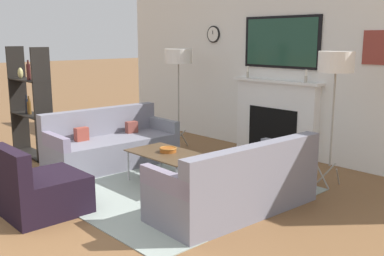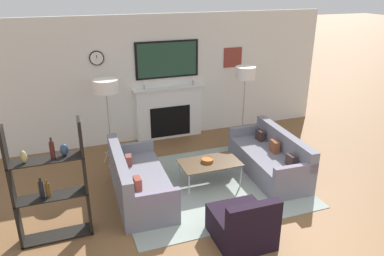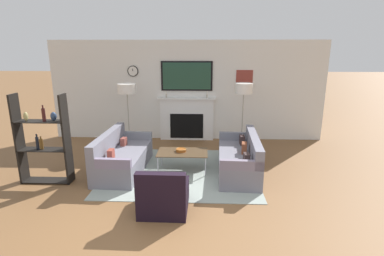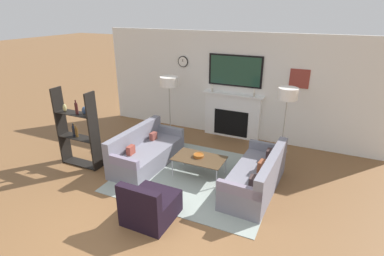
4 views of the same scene
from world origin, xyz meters
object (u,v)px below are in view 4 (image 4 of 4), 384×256
(decorative_bowl, at_px, (199,155))
(floor_lamp_left, at_px, (169,82))
(couch_left, at_px, (146,152))
(coffee_table, at_px, (199,159))
(floor_lamp_right, at_px, (288,95))
(couch_right, at_px, (257,177))
(armchair, at_px, (150,206))
(shelf_unit, at_px, (78,130))

(decorative_bowl, height_order, floor_lamp_left, floor_lamp_left)
(couch_left, relative_size, coffee_table, 1.83)
(floor_lamp_right, bearing_deg, couch_right, -97.89)
(couch_right, distance_m, decorative_bowl, 1.23)
(couch_right, bearing_deg, floor_lamp_left, 150.56)
(coffee_table, distance_m, floor_lamp_right, 2.32)
(coffee_table, height_order, floor_lamp_right, floor_lamp_right)
(armchair, bearing_deg, floor_lamp_left, 112.84)
(coffee_table, bearing_deg, floor_lamp_left, 134.91)
(armchair, distance_m, floor_lamp_left, 3.55)
(couch_right, distance_m, armchair, 2.07)
(couch_right, relative_size, armchair, 2.39)
(decorative_bowl, xyz_separation_m, floor_lamp_right, (1.42, 1.44, 1.07))
(couch_right, relative_size, floor_lamp_left, 1.16)
(coffee_table, bearing_deg, shelf_unit, -166.15)
(couch_left, xyz_separation_m, floor_lamp_right, (2.66, 1.49, 1.24))
(couch_right, distance_m, coffee_table, 1.19)
(couch_right, distance_m, floor_lamp_left, 3.28)
(coffee_table, bearing_deg, floor_lamp_right, 46.65)
(floor_lamp_left, bearing_deg, armchair, -67.16)
(floor_lamp_right, bearing_deg, coffee_table, -133.35)
(floor_lamp_right, bearing_deg, armchair, -117.21)
(armchair, relative_size, floor_lamp_right, 0.48)
(armchair, xyz_separation_m, floor_lamp_right, (1.57, 3.06, 1.27))
(shelf_unit, bearing_deg, coffee_table, 13.85)
(floor_lamp_right, bearing_deg, couch_left, -150.66)
(couch_left, relative_size, couch_right, 0.98)
(decorative_bowl, height_order, floor_lamp_right, floor_lamp_right)
(couch_left, height_order, couch_right, couch_left)
(couch_right, relative_size, floor_lamp_right, 1.15)
(couch_left, distance_m, shelf_unit, 1.51)
(shelf_unit, bearing_deg, couch_right, 9.20)
(decorative_bowl, relative_size, floor_lamp_left, 0.13)
(coffee_table, relative_size, shelf_unit, 0.61)
(couch_right, xyz_separation_m, floor_lamp_left, (-2.65, 1.50, 1.22))
(couch_left, height_order, armchair, couch_left)
(couch_right, height_order, armchair, couch_right)
(armchair, relative_size, shelf_unit, 0.47)
(armchair, xyz_separation_m, floor_lamp_left, (-1.29, 3.06, 1.25))
(couch_right, relative_size, coffee_table, 1.87)
(couch_left, bearing_deg, floor_lamp_right, 29.34)
(couch_left, height_order, decorative_bowl, couch_left)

